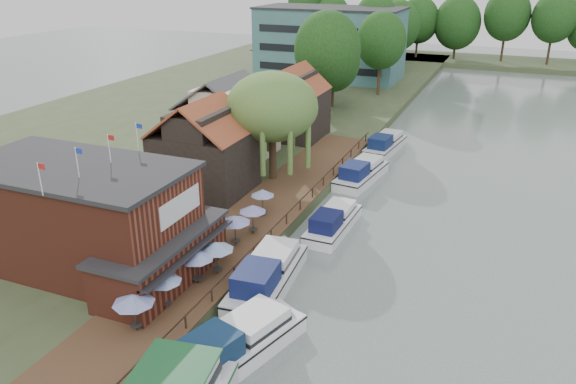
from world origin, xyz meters
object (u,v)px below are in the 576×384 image
at_px(umbrella_0, 135,313).
at_px(umbrella_5, 253,219).
at_px(pub, 103,220).
at_px(umbrella_4, 235,230).
at_px(hotel_block, 330,43).
at_px(cruiser_3, 361,170).
at_px(cruiser_4, 385,142).
at_px(umbrella_6, 263,203).
at_px(cottage_a, 204,146).
at_px(cruiser_1, 267,271).
at_px(umbrella_2, 197,267).
at_px(cruiser_2, 333,219).
at_px(willow, 272,127).
at_px(cruiser_0, 236,340).
at_px(umbrella_3, 217,258).
at_px(cottage_b, 228,117).
at_px(umbrella_1, 165,291).
at_px(cottage_c, 294,102).

bearing_deg(umbrella_0, umbrella_5, 86.89).
xyz_separation_m(pub, umbrella_4, (6.57, 6.26, -2.36)).
xyz_separation_m(hotel_block, umbrella_5, (14.95, -62.51, -4.86)).
xyz_separation_m(cruiser_3, cruiser_4, (-0.03, 10.35, -0.04)).
distance_m(umbrella_5, umbrella_6, 3.25).
distance_m(cottage_a, cruiser_1, 16.84).
xyz_separation_m(umbrella_2, cruiser_2, (5.09, 12.87, -1.20)).
bearing_deg(cruiser_4, umbrella_5, -92.24).
bearing_deg(umbrella_0, cruiser_2, 73.10).
height_order(hotel_block, umbrella_0, hotel_block).
xyz_separation_m(willow, cruiser_4, (7.39, 15.62, -5.07)).
bearing_deg(hotel_block, umbrella_5, -76.55).
height_order(pub, cruiser_0, pub).
bearing_deg(willow, cottage_a, -131.99).
distance_m(umbrella_6, cruiser_2, 5.95).
xyz_separation_m(umbrella_2, cruiser_1, (3.69, 2.80, -0.98)).
bearing_deg(umbrella_3, hotel_block, 102.58).
bearing_deg(umbrella_2, umbrella_3, 68.34).
height_order(pub, umbrella_2, pub).
relative_size(hotel_block, umbrella_6, 10.69).
height_order(cottage_b, umbrella_5, cottage_b).
height_order(willow, umbrella_1, willow).
bearing_deg(cruiser_0, cruiser_4, 108.38).
bearing_deg(cruiser_4, pub, -100.98).
bearing_deg(umbrella_6, cruiser_1, -63.45).
bearing_deg(cruiser_2, cottage_b, 145.19).
xyz_separation_m(umbrella_1, cruiser_3, (4.45, 27.94, -1.11)).
bearing_deg(hotel_block, cruiser_0, -75.11).
bearing_deg(cruiser_3, umbrella_6, -101.81).
xyz_separation_m(cruiser_0, cruiser_1, (-1.49, 7.39, 0.04)).
relative_size(willow, umbrella_2, 4.39).
bearing_deg(hotel_block, umbrella_4, -77.32).
distance_m(cottage_c, cruiser_4, 11.75).
bearing_deg(umbrella_6, umbrella_4, -87.17).
bearing_deg(cruiser_0, hotel_block, 121.73).
relative_size(cottage_c, cruiser_0, 0.82).
xyz_separation_m(umbrella_4, cruiser_4, (4.32, 29.36, -1.14)).
xyz_separation_m(cottage_c, cruiser_2, (11.87, -20.60, -4.16)).
height_order(cottage_a, umbrella_0, cottage_a).
distance_m(cruiser_0, cruiser_3, 29.36).
xyz_separation_m(umbrella_5, cruiser_1, (3.52, -5.17, -0.98)).
bearing_deg(pub, cruiser_2, 48.46).
relative_size(cruiser_0, cruiser_1, 0.97).
bearing_deg(cruiser_0, umbrella_3, 143.56).
height_order(cottage_c, umbrella_4, cottage_c).
bearing_deg(cottage_a, umbrella_1, -67.08).
distance_m(cottage_c, umbrella_5, 26.60).
bearing_deg(umbrella_5, umbrella_0, -93.11).
distance_m(umbrella_4, umbrella_5, 2.27).
bearing_deg(cruiser_2, umbrella_0, -105.53).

